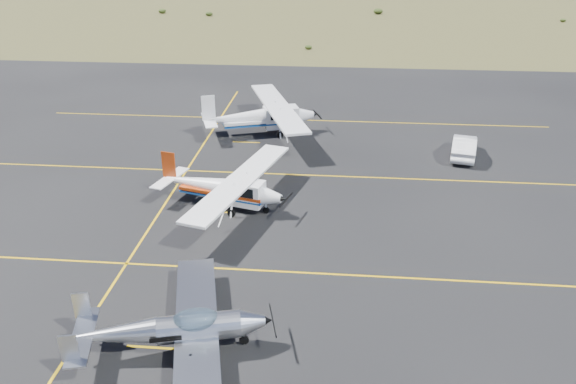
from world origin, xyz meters
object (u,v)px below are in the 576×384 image
(aircraft_plain, at_px, (261,116))
(sedan, at_px, (464,147))
(aircraft_low_wing, at_px, (176,329))
(aircraft_cessna, at_px, (223,186))

(aircraft_plain, bearing_deg, sedan, -31.84)
(aircraft_low_wing, bearing_deg, aircraft_cessna, 79.03)
(aircraft_low_wing, distance_m, sedan, 25.07)
(aircraft_low_wing, bearing_deg, aircraft_plain, 76.25)
(aircraft_cessna, bearing_deg, aircraft_low_wing, -71.63)
(aircraft_low_wing, height_order, aircraft_cessna, aircraft_cessna)
(aircraft_plain, relative_size, sedan, 2.85)
(aircraft_plain, xyz_separation_m, sedan, (14.27, -3.34, -0.69))
(aircraft_low_wing, bearing_deg, sedan, 41.59)
(aircraft_low_wing, relative_size, aircraft_plain, 0.78)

